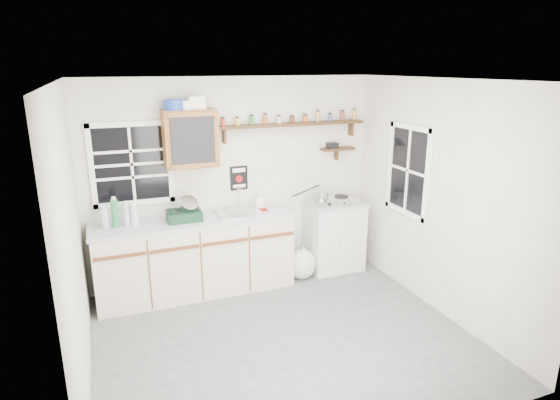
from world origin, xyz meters
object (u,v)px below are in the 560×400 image
(spice_shelf, at_px, (293,124))
(hotplate, at_px, (331,200))
(right_cabinet, at_px, (333,235))
(upper_cabinet, at_px, (190,138))
(dish_rack, at_px, (185,212))
(main_cabinet, at_px, (196,255))

(spice_shelf, height_order, hotplate, spice_shelf)
(right_cabinet, height_order, upper_cabinet, upper_cabinet)
(upper_cabinet, distance_m, dish_rack, 0.84)
(spice_shelf, relative_size, hotplate, 3.17)
(right_cabinet, relative_size, upper_cabinet, 1.40)
(right_cabinet, distance_m, hotplate, 0.50)
(spice_shelf, xyz_separation_m, hotplate, (0.46, -0.21, -0.98))
(dish_rack, distance_m, hotplate, 1.88)
(main_cabinet, height_order, dish_rack, dish_rack)
(upper_cabinet, bearing_deg, spice_shelf, 3.08)
(spice_shelf, distance_m, hotplate, 1.10)
(upper_cabinet, bearing_deg, hotplate, -4.53)
(right_cabinet, height_order, hotplate, hotplate)
(upper_cabinet, height_order, dish_rack, upper_cabinet)
(main_cabinet, distance_m, spice_shelf, 1.99)
(main_cabinet, height_order, right_cabinet, main_cabinet)
(upper_cabinet, bearing_deg, right_cabinet, -3.76)
(dish_rack, bearing_deg, main_cabinet, 13.24)
(main_cabinet, bearing_deg, hotplate, 0.18)
(hotplate, bearing_deg, upper_cabinet, -179.53)
(upper_cabinet, distance_m, hotplate, 1.96)
(main_cabinet, bearing_deg, upper_cabinet, 76.32)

